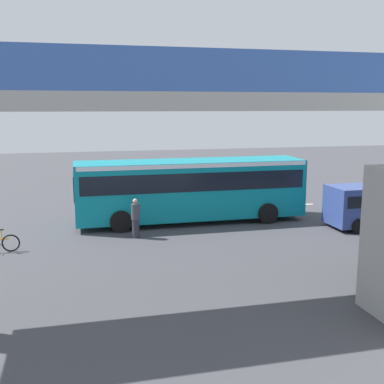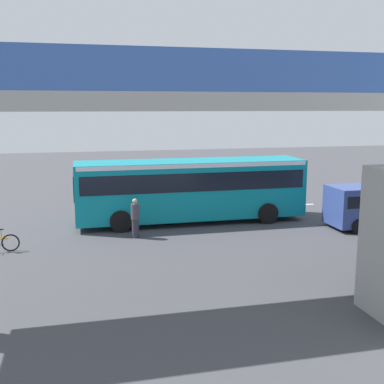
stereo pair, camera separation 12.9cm
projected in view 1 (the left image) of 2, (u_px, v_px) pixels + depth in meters
ground at (214, 220)px, 24.89m from camera, size 80.00×80.00×0.00m
city_bus at (191, 185)px, 24.23m from camera, size 11.54×2.85×3.15m
parked_van at (377, 203)px, 23.38m from camera, size 4.80×2.17×2.05m
pedestrian at (136, 218)px, 21.41m from camera, size 0.38×0.38×1.79m
lane_dash_leftmost at (298, 205)px, 28.73m from camera, size 2.00×0.20×0.01m
lane_dash_left at (235, 208)px, 27.79m from camera, size 2.00×0.20×0.01m
lane_dash_centre at (167, 212)px, 26.86m from camera, size 2.00×0.20×0.01m
lane_dash_right at (94, 215)px, 25.93m from camera, size 2.00×0.20×0.01m
pedestrian_overpass at (305, 120)px, 14.57m from camera, size 25.70×2.60×7.32m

